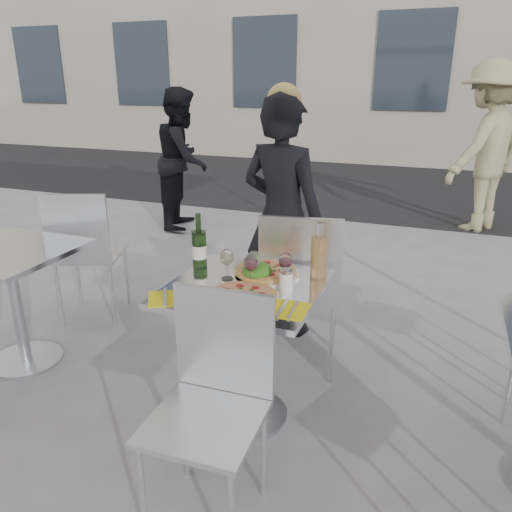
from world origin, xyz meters
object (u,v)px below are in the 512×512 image
(salad_plate, at_px, (257,272))
(chair_near, at_px, (214,389))
(side_table_left, at_px, (13,283))
(napkin_left, at_px, (169,298))
(main_table, at_px, (245,324))
(wineglass_red_a, at_px, (251,264))
(side_chair_lfar, at_px, (85,246))
(wine_bottle, at_px, (199,247))
(pizza_near, at_px, (242,296))
(pizza_far, at_px, (266,272))
(wineglass_red_b, at_px, (285,262))
(pedestrian_a, at_px, (183,159))
(wineglass_white_a, at_px, (227,258))
(wineglass_white_b, at_px, (254,260))
(carafe, at_px, (319,257))
(woman_diner, at_px, (282,218))
(pedestrian_b, at_px, (486,148))
(chair_far, at_px, (301,280))
(napkin_right, at_px, (287,309))

(salad_plate, bearing_deg, chair_near, -84.14)
(side_table_left, xyz_separation_m, napkin_left, (1.24, -0.27, 0.21))
(main_table, distance_m, wineglass_red_a, 0.32)
(napkin_left, bearing_deg, side_table_left, 136.99)
(side_chair_lfar, relative_size, wine_bottle, 3.31)
(side_chair_lfar, distance_m, pizza_near, 1.71)
(pizza_far, relative_size, wineglass_red_b, 2.23)
(pizza_near, height_order, napkin_left, pizza_near)
(side_chair_lfar, relative_size, salad_plate, 4.44)
(chair_near, height_order, wine_bottle, wine_bottle)
(main_table, height_order, pedestrian_a, pedestrian_a)
(side_chair_lfar, height_order, wineglass_white_a, side_chair_lfar)
(side_chair_lfar, distance_m, wine_bottle, 1.29)
(wineglass_red_b, bearing_deg, wineglass_white_b, -167.01)
(pedestrian_a, xyz_separation_m, wineglass_red_b, (2.22, -3.02, 0.05))
(pedestrian_a, distance_m, napkin_left, 3.82)
(side_chair_lfar, relative_size, carafe, 3.37)
(side_chair_lfar, distance_m, napkin_left, 1.51)
(pizza_near, distance_m, wine_bottle, 0.46)
(side_chair_lfar, relative_size, napkin_left, 3.96)
(wine_bottle, bearing_deg, woman_diner, 79.79)
(pedestrian_b, height_order, carafe, pedestrian_b)
(side_table_left, height_order, woman_diner, woman_diner)
(wineglass_white_b, xyz_separation_m, wineglass_red_b, (0.15, 0.03, 0.00))
(chair_far, distance_m, side_chair_lfar, 1.61)
(wineglass_white_b, height_order, wineglass_red_b, same)
(wineglass_white_b, bearing_deg, pedestrian_b, 73.91)
(carafe, distance_m, napkin_right, 0.40)
(pizza_far, bearing_deg, wineglass_white_b, -102.87)
(chair_far, distance_m, pizza_far, 0.41)
(salad_plate, bearing_deg, pedestrian_b, 73.86)
(main_table, bearing_deg, chair_near, -80.35)
(salad_plate, relative_size, wine_bottle, 0.75)
(woman_diner, bearing_deg, wineglass_white_a, 105.00)
(pizza_far, bearing_deg, wine_bottle, -175.02)
(wineglass_white_a, distance_m, wineglass_red_a, 0.14)
(wineglass_white_a, bearing_deg, wine_bottle, 155.79)
(pizza_far, bearing_deg, main_table, -105.49)
(side_chair_lfar, bearing_deg, wineglass_white_a, 137.17)
(chair_near, bearing_deg, pedestrian_b, 74.83)
(wine_bottle, relative_size, wineglass_red_a, 1.87)
(chair_near, distance_m, wineglass_red_a, 0.66)
(wineglass_red_a, bearing_deg, pedestrian_b, 74.13)
(side_table_left, distance_m, pizza_far, 1.57)
(chair_near, xyz_separation_m, wine_bottle, (-0.40, 0.69, 0.32))
(main_table, bearing_deg, wineglass_red_a, 30.73)
(pedestrian_b, relative_size, wineglass_white_b, 12.05)
(side_chair_lfar, distance_m, napkin_right, 1.93)
(chair_far, height_order, napkin_right, chair_far)
(wineglass_red_b, bearing_deg, pedestrian_b, 75.71)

